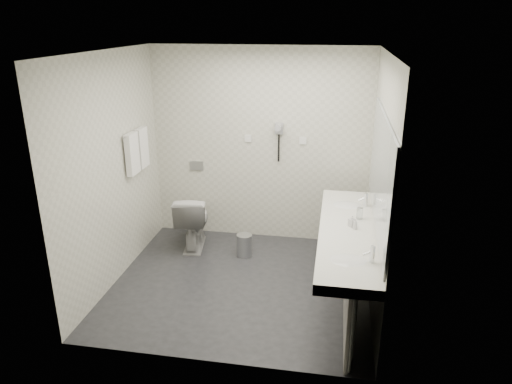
# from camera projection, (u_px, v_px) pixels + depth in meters

# --- Properties ---
(floor) EXTENTS (2.80, 2.80, 0.00)m
(floor) POSITION_uv_depth(u_px,v_px,m) (241.00, 284.00, 5.33)
(floor) COLOR #25262A
(floor) RESTS_ON ground
(ceiling) EXTENTS (2.80, 2.80, 0.00)m
(ceiling) POSITION_uv_depth(u_px,v_px,m) (238.00, 52.00, 4.47)
(ceiling) COLOR silver
(ceiling) RESTS_ON wall_back
(wall_back) EXTENTS (2.80, 0.00, 2.80)m
(wall_back) POSITION_uv_depth(u_px,v_px,m) (260.00, 146.00, 6.10)
(wall_back) COLOR beige
(wall_back) RESTS_ON floor
(wall_front) EXTENTS (2.80, 0.00, 2.80)m
(wall_front) POSITION_uv_depth(u_px,v_px,m) (205.00, 230.00, 3.69)
(wall_front) COLOR beige
(wall_front) RESTS_ON floor
(wall_left) EXTENTS (0.00, 2.60, 2.60)m
(wall_left) POSITION_uv_depth(u_px,v_px,m) (112.00, 171.00, 5.12)
(wall_left) COLOR beige
(wall_left) RESTS_ON floor
(wall_right) EXTENTS (0.00, 2.60, 2.60)m
(wall_right) POSITION_uv_depth(u_px,v_px,m) (379.00, 186.00, 4.67)
(wall_right) COLOR beige
(wall_right) RESTS_ON floor
(vanity_counter) EXTENTS (0.55, 2.20, 0.10)m
(vanity_counter) POSITION_uv_depth(u_px,v_px,m) (347.00, 234.00, 4.69)
(vanity_counter) COLOR silver
(vanity_counter) RESTS_ON floor
(vanity_panel) EXTENTS (0.03, 2.15, 0.75)m
(vanity_panel) POSITION_uv_depth(u_px,v_px,m) (347.00, 272.00, 4.83)
(vanity_panel) COLOR gray
(vanity_panel) RESTS_ON floor
(vanity_post_near) EXTENTS (0.06, 0.06, 0.75)m
(vanity_post_near) POSITION_uv_depth(u_px,v_px,m) (352.00, 335.00, 3.86)
(vanity_post_near) COLOR silver
(vanity_post_near) RESTS_ON floor
(vanity_post_far) EXTENTS (0.06, 0.06, 0.75)m
(vanity_post_far) POSITION_uv_depth(u_px,v_px,m) (349.00, 230.00, 5.79)
(vanity_post_far) COLOR silver
(vanity_post_far) RESTS_ON floor
(mirror) EXTENTS (0.02, 2.20, 1.05)m
(mirror) POSITION_uv_depth(u_px,v_px,m) (380.00, 172.00, 4.42)
(mirror) COLOR #B2BCC6
(mirror) RESTS_ON wall_right
(basin_near) EXTENTS (0.40, 0.31, 0.05)m
(basin_near) POSITION_uv_depth(u_px,v_px,m) (348.00, 262.00, 4.07)
(basin_near) COLOR silver
(basin_near) RESTS_ON vanity_counter
(basin_far) EXTENTS (0.40, 0.31, 0.05)m
(basin_far) POSITION_uv_depth(u_px,v_px,m) (347.00, 206.00, 5.28)
(basin_far) COLOR silver
(basin_far) RESTS_ON vanity_counter
(faucet_near) EXTENTS (0.04, 0.04, 0.15)m
(faucet_near) POSITION_uv_depth(u_px,v_px,m) (372.00, 254.00, 4.01)
(faucet_near) COLOR silver
(faucet_near) RESTS_ON vanity_counter
(faucet_far) EXTENTS (0.04, 0.04, 0.15)m
(faucet_far) POSITION_uv_depth(u_px,v_px,m) (366.00, 200.00, 5.21)
(faucet_far) COLOR silver
(faucet_far) RESTS_ON vanity_counter
(soap_bottle_a) EXTENTS (0.08, 0.08, 0.12)m
(soap_bottle_a) POSITION_uv_depth(u_px,v_px,m) (352.00, 221.00, 4.71)
(soap_bottle_a) COLOR white
(soap_bottle_a) RESTS_ON vanity_counter
(soap_bottle_c) EXTENTS (0.05, 0.05, 0.11)m
(soap_bottle_c) POSITION_uv_depth(u_px,v_px,m) (355.00, 224.00, 4.65)
(soap_bottle_c) COLOR white
(soap_bottle_c) RESTS_ON vanity_counter
(glass_left) EXTENTS (0.08, 0.08, 0.12)m
(glass_left) POSITION_uv_depth(u_px,v_px,m) (360.00, 213.00, 4.88)
(glass_left) COLOR silver
(glass_left) RESTS_ON vanity_counter
(toilet) EXTENTS (0.50, 0.76, 0.72)m
(toilet) POSITION_uv_depth(u_px,v_px,m) (193.00, 220.00, 6.09)
(toilet) COLOR silver
(toilet) RESTS_ON floor
(flush_plate) EXTENTS (0.18, 0.02, 0.12)m
(flush_plate) POSITION_uv_depth(u_px,v_px,m) (197.00, 166.00, 6.33)
(flush_plate) COLOR #B2B5BA
(flush_plate) RESTS_ON wall_back
(pedal_bin) EXTENTS (0.20, 0.20, 0.27)m
(pedal_bin) POSITION_uv_depth(u_px,v_px,m) (244.00, 246.00, 5.92)
(pedal_bin) COLOR #B2B5BA
(pedal_bin) RESTS_ON floor
(bin_lid) EXTENTS (0.19, 0.19, 0.02)m
(bin_lid) POSITION_uv_depth(u_px,v_px,m) (244.00, 235.00, 5.87)
(bin_lid) COLOR #B2B5BA
(bin_lid) RESTS_ON pedal_bin
(towel_rail) EXTENTS (0.02, 0.62, 0.02)m
(towel_rail) POSITION_uv_depth(u_px,v_px,m) (135.00, 132.00, 5.52)
(towel_rail) COLOR silver
(towel_rail) RESTS_ON wall_left
(towel_near) EXTENTS (0.07, 0.24, 0.48)m
(towel_near) POSITION_uv_depth(u_px,v_px,m) (132.00, 154.00, 5.46)
(towel_near) COLOR white
(towel_near) RESTS_ON towel_rail
(towel_far) EXTENTS (0.07, 0.24, 0.48)m
(towel_far) POSITION_uv_depth(u_px,v_px,m) (142.00, 148.00, 5.72)
(towel_far) COLOR white
(towel_far) RESTS_ON towel_rail
(dryer_cradle) EXTENTS (0.10, 0.04, 0.14)m
(dryer_cradle) POSITION_uv_depth(u_px,v_px,m) (279.00, 128.00, 5.95)
(dryer_cradle) COLOR #999A9F
(dryer_cradle) RESTS_ON wall_back
(dryer_barrel) EXTENTS (0.08, 0.14, 0.08)m
(dryer_barrel) POSITION_uv_depth(u_px,v_px,m) (279.00, 127.00, 5.87)
(dryer_barrel) COLOR #999A9F
(dryer_barrel) RESTS_ON dryer_cradle
(dryer_cord) EXTENTS (0.02, 0.02, 0.35)m
(dryer_cord) POSITION_uv_depth(u_px,v_px,m) (279.00, 148.00, 6.02)
(dryer_cord) COLOR black
(dryer_cord) RESTS_ON dryer_cradle
(switch_plate_a) EXTENTS (0.09, 0.02, 0.09)m
(switch_plate_a) POSITION_uv_depth(u_px,v_px,m) (248.00, 138.00, 6.08)
(switch_plate_a) COLOR silver
(switch_plate_a) RESTS_ON wall_back
(switch_plate_b) EXTENTS (0.09, 0.02, 0.09)m
(switch_plate_b) POSITION_uv_depth(u_px,v_px,m) (303.00, 141.00, 5.97)
(switch_plate_b) COLOR silver
(switch_plate_b) RESTS_ON wall_back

